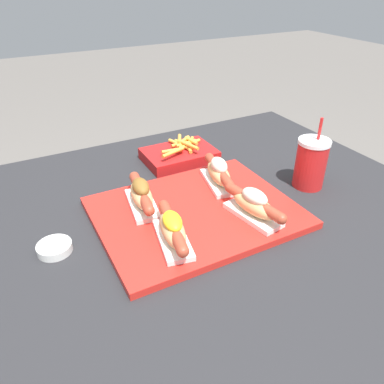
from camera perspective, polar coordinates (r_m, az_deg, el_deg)
name	(u,v)px	position (r m, az deg, el deg)	size (l,w,h in m)	color
ground_plane	(209,382)	(1.48, 2.55, -26.89)	(12.00, 12.00, 0.00)	#605B56
patio_table	(211,312)	(1.19, 2.98, -17.75)	(1.21, 1.09, 0.72)	#232326
serving_tray	(196,212)	(0.93, 0.58, -3.14)	(0.48, 0.38, 0.02)	red
hot_dog_0	(173,229)	(0.81, -2.98, -5.69)	(0.09, 0.19, 0.07)	white
hot_dog_1	(254,205)	(0.89, 9.41, -1.91)	(0.08, 0.19, 0.07)	white
hot_dog_2	(141,195)	(0.93, -7.71, -0.40)	(0.08, 0.19, 0.07)	white
hot_dog_3	(219,173)	(1.02, 4.09, 2.95)	(0.09, 0.19, 0.08)	white
sauce_bowl	(54,247)	(0.88, -20.22, -7.92)	(0.08, 0.08, 0.02)	silver
drink_cup	(311,163)	(1.08, 17.63, 4.21)	(0.09, 0.09, 0.20)	red
fries_basket	(180,154)	(1.20, -1.89, 5.79)	(0.22, 0.15, 0.06)	#B21919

